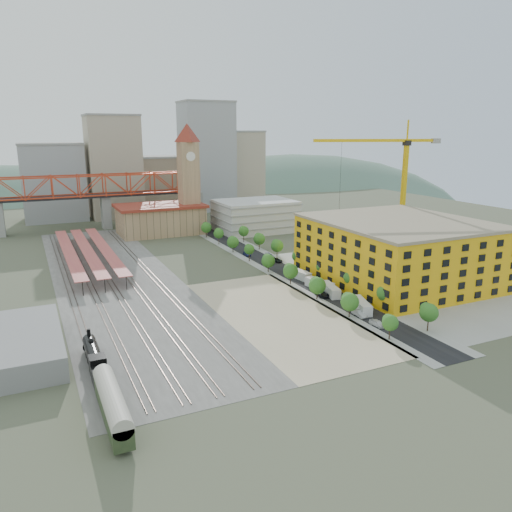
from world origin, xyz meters
name	(u,v)px	position (x,y,z in m)	size (l,w,h in m)	color
ground	(245,280)	(0.00, 0.00, 0.00)	(400.00, 400.00, 0.00)	#474C38
ballast_strip	(116,279)	(-36.00, 17.50, 0.03)	(36.00, 165.00, 0.06)	#605E59
dirt_lot	(281,315)	(-4.00, -31.50, 0.03)	(28.00, 67.00, 0.06)	tan
street_asphalt	(270,263)	(16.00, 15.00, 0.03)	(12.00, 170.00, 0.06)	black
sidewalk_west	(255,265)	(10.50, 15.00, 0.02)	(3.00, 170.00, 0.04)	gray
sidewalk_east	(284,261)	(21.50, 15.00, 0.02)	(3.00, 170.00, 0.04)	gray
construction_pad	(403,279)	(45.00, -20.00, 0.03)	(50.00, 90.00, 0.06)	gray
rail_tracks	(110,280)	(-37.80, 17.50, 0.15)	(26.56, 160.00, 0.18)	#382B23
platform_canopies	(87,250)	(-41.00, 45.00, 3.99)	(16.00, 80.00, 4.12)	#C4594B
station_hall	(161,219)	(-5.00, 82.00, 6.67)	(38.00, 24.00, 13.10)	tan
clock_tower	(188,168)	(8.00, 79.99, 28.70)	(12.00, 12.00, 52.00)	tan
parking_garage	(255,216)	(36.00, 70.00, 7.00)	(34.00, 26.00, 14.00)	silver
truss_bridge	(104,188)	(-25.00, 105.00, 18.86)	(94.00, 9.60, 25.60)	gray
construction_building	(398,251)	(42.00, -20.00, 9.41)	(44.60, 50.60, 18.80)	gold
warehouse	(3,348)	(-66.00, -30.00, 2.50)	(22.00, 32.00, 5.00)	gray
street_trees	(283,270)	(16.00, 5.00, 0.00)	(15.40, 124.40, 8.00)	#265E1C
skyline	(154,172)	(7.47, 142.31, 22.81)	(133.00, 46.00, 60.00)	#9EA0A3
distant_hills	(170,283)	(45.28, 260.00, -79.54)	(647.00, 264.00, 227.00)	#4C6B59
locomotive	(96,360)	(-50.00, -42.98, 2.12)	(2.95, 22.74, 5.69)	black
coach	(112,405)	(-50.00, -62.56, 3.16)	(3.26, 18.95, 5.95)	#23331C
tower_crane	(396,173)	(62.23, 6.66, 29.91)	(43.36, 16.56, 48.47)	gold
site_trailer_a	(361,306)	(16.00, -37.44, 1.35)	(2.60, 9.90, 2.71)	silver
site_trailer_b	(330,290)	(16.00, -23.02, 1.37)	(2.63, 10.01, 2.74)	silver
site_trailer_c	(320,285)	(16.00, -17.48, 1.35)	(2.59, 9.85, 2.70)	silver
site_trailer_d	(299,274)	(16.00, -5.61, 1.32)	(2.54, 9.64, 2.64)	silver
car_0	(378,323)	(13.00, -47.78, 0.76)	(1.79, 4.45, 1.52)	silver
car_1	(359,314)	(13.00, -40.75, 0.79)	(1.67, 4.80, 1.58)	#A6A7AB
car_2	(322,294)	(13.00, -23.37, 0.77)	(2.57, 5.57, 1.55)	black
car_3	(247,254)	(13.00, 27.73, 0.67)	(1.88, 4.62, 1.34)	navy
car_4	(364,303)	(19.00, -34.74, 0.74)	(1.74, 4.33, 1.47)	#BDBDBD
car_5	(305,273)	(19.00, -3.96, 0.79)	(1.67, 4.80, 1.58)	gray
car_6	(277,260)	(19.00, 15.05, 0.65)	(2.16, 4.68, 1.30)	black
car_7	(270,256)	(19.00, 20.74, 0.76)	(2.14, 5.27, 1.53)	navy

